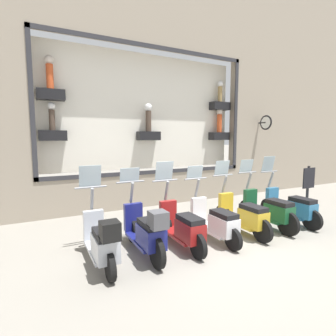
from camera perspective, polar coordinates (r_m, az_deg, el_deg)
name	(u,v)px	position (r m, az deg, el deg)	size (l,w,h in m)	color
ground_plane	(219,244)	(5.73, 11.09, -15.92)	(120.00, 120.00, 0.00)	gray
building_facade	(150,61)	(8.75, -4.04, 22.14)	(1.19, 36.00, 8.84)	gray
scooter_teal_0	(292,207)	(7.42, 25.38, -7.70)	(1.80, 0.61, 1.68)	black
scooter_green_1	(269,211)	(6.82, 21.18, -8.63)	(1.81, 0.60, 1.62)	black
scooter_yellow_2	(244,216)	(6.26, 16.21, -9.92)	(1.80, 0.60, 1.62)	black
scooter_white_3	(215,222)	(5.76, 10.28, -11.44)	(1.79, 0.61, 1.53)	black
scooter_red_4	(183,227)	(5.34, 3.18, -12.65)	(1.79, 0.60, 1.66)	black
scooter_navy_5	(146,231)	(4.94, -4.80, -13.60)	(1.81, 0.60, 1.56)	black
scooter_silver_6	(102,241)	(4.71, -14.16, -15.08)	(1.79, 0.61, 1.66)	black
shop_sign_post	(308,191)	(8.07, 28.13, -4.38)	(0.36, 0.45, 1.43)	#232326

